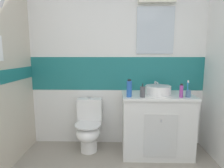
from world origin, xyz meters
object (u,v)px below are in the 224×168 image
at_px(soap_dispenser, 143,92).
at_px(shampoo_bottle_tall, 129,89).
at_px(toothbrush_cup, 188,93).
at_px(toilet, 89,127).
at_px(deodorant_spray_can, 181,91).
at_px(sink_basin, 158,90).

bearing_deg(soap_dispenser, shampoo_bottle_tall, 175.92).
relative_size(toothbrush_cup, soap_dispenser, 1.23).
distance_m(toilet, deodorant_spray_can, 1.37).
height_order(toilet, toothbrush_cup, toothbrush_cup).
relative_size(toothbrush_cup, deodorant_spray_can, 1.24).
height_order(toilet, shampoo_bottle_tall, shampoo_bottle_tall).
bearing_deg(shampoo_bottle_tall, toothbrush_cup, 0.10).
bearing_deg(toothbrush_cup, soap_dispenser, -178.69).
distance_m(sink_basin, toothbrush_cup, 0.39).
bearing_deg(sink_basin, toilet, 177.46).
distance_m(toilet, shampoo_bottle_tall, 0.85).
distance_m(toilet, toothbrush_cup, 1.44).
bearing_deg(toothbrush_cup, shampoo_bottle_tall, -179.90).
bearing_deg(shampoo_bottle_tall, toilet, 158.71).
relative_size(toilet, toothbrush_cup, 3.47).
xyz_separation_m(toilet, soap_dispenser, (0.73, -0.23, 0.57)).
bearing_deg(toilet, shampoo_bottle_tall, -21.29).
relative_size(deodorant_spray_can, shampoo_bottle_tall, 0.78).
height_order(sink_basin, toilet, sink_basin).
bearing_deg(deodorant_spray_can, sink_basin, 142.06).
height_order(soap_dispenser, deodorant_spray_can, soap_dispenser).
relative_size(toilet, deodorant_spray_can, 4.31).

